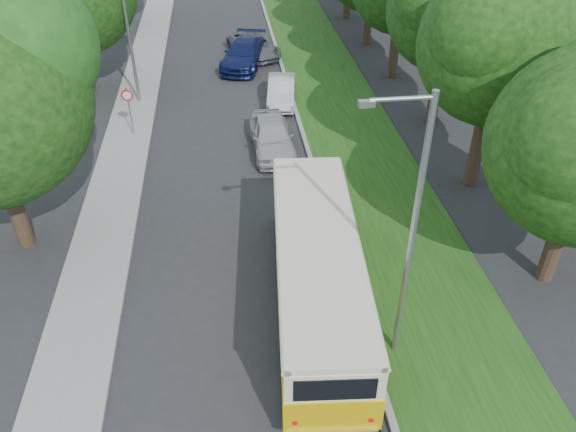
{
  "coord_description": "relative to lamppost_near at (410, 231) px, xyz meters",
  "views": [
    {
      "loc": [
        -0.06,
        -12.99,
        12.6
      ],
      "look_at": [
        1.82,
        2.47,
        1.5
      ],
      "focal_mm": 35.0,
      "sensor_mm": 36.0,
      "label": 1
    }
  ],
  "objects": [
    {
      "name": "ground",
      "position": [
        -4.21,
        2.5,
        -4.37
      ],
      "size": [
        120.0,
        120.0,
        0.0
      ],
      "primitive_type": "plane",
      "color": "#2A2A2D",
      "rests_on": "ground"
    },
    {
      "name": "curb",
      "position": [
        -0.61,
        7.5,
        -4.29
      ],
      "size": [
        0.2,
        70.0,
        0.15
      ],
      "primitive_type": "cube",
      "color": "gray",
      "rests_on": "ground"
    },
    {
      "name": "grass_verge",
      "position": [
        1.74,
        7.5,
        -4.3
      ],
      "size": [
        4.5,
        70.0,
        0.13
      ],
      "primitive_type": "cube",
      "color": "#184A13",
      "rests_on": "ground"
    },
    {
      "name": "sidewalk",
      "position": [
        -9.01,
        7.5,
        -4.31
      ],
      "size": [
        2.2,
        70.0,
        0.12
      ],
      "primitive_type": "cube",
      "color": "gray",
      "rests_on": "ground"
    },
    {
      "name": "lamppost_near",
      "position": [
        0.0,
        0.0,
        0.0
      ],
      "size": [
        1.71,
        0.16,
        8.0
      ],
      "color": "gray",
      "rests_on": "ground"
    },
    {
      "name": "lamppost_far",
      "position": [
        -8.91,
        18.5,
        -0.25
      ],
      "size": [
        1.71,
        0.16,
        7.5
      ],
      "color": "gray",
      "rests_on": "ground"
    },
    {
      "name": "warning_sign",
      "position": [
        -8.71,
        14.48,
        -2.66
      ],
      "size": [
        0.56,
        0.1,
        2.5
      ],
      "color": "gray",
      "rests_on": "ground"
    },
    {
      "name": "vintage_bus",
      "position": [
        -1.88,
        1.98,
        -2.95
      ],
      "size": [
        3.21,
        9.72,
        2.84
      ],
      "primitive_type": null,
      "rotation": [
        0.0,
        0.0,
        -0.08
      ],
      "color": "#EEBD07",
      "rests_on": "ground"
    },
    {
      "name": "car_silver",
      "position": [
        -2.22,
        12.31,
        -3.6
      ],
      "size": [
        1.96,
        4.58,
        1.54
      ],
      "primitive_type": "imported",
      "rotation": [
        0.0,
        0.0,
        0.03
      ],
      "color": "silver",
      "rests_on": "ground"
    },
    {
      "name": "car_white",
      "position": [
        -1.21,
        17.63,
        -3.71
      ],
      "size": [
        1.95,
        4.17,
        1.32
      ],
      "primitive_type": "imported",
      "rotation": [
        0.0,
        0.0,
        -0.14
      ],
      "color": "silver",
      "rests_on": "ground"
    },
    {
      "name": "car_blue",
      "position": [
        -2.89,
        23.34,
        -3.6
      ],
      "size": [
        3.48,
        5.69,
        1.54
      ],
      "primitive_type": "imported",
      "rotation": [
        0.0,
        0.0,
        -0.27
      ],
      "color": "#121C50",
      "rests_on": "ground"
    },
    {
      "name": "car_grey",
      "position": [
        -2.14,
        25.11,
        -3.72
      ],
      "size": [
        3.69,
        5.12,
        1.3
      ],
      "primitive_type": "imported",
      "rotation": [
        0.0,
        0.0,
        0.37
      ],
      "color": "slate",
      "rests_on": "ground"
    }
  ]
}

